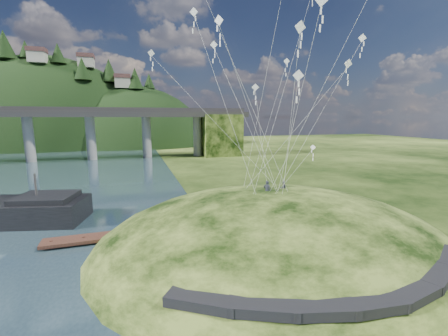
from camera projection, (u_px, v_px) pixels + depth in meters
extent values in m
plane|color=black|center=(199.00, 264.00, 25.12)|extent=(320.00, 320.00, 0.00)
ellipsoid|color=black|center=(274.00, 257.00, 29.54)|extent=(36.00, 32.00, 13.00)
cube|color=black|center=(202.00, 300.00, 16.81)|extent=(4.32, 3.62, 0.71)
cube|color=black|center=(263.00, 307.00, 16.09)|extent=(4.10, 2.97, 0.61)
cube|color=black|center=(323.00, 308.00, 16.00)|extent=(3.85, 2.37, 0.62)
cube|color=black|center=(375.00, 304.00, 16.44)|extent=(3.62, 1.83, 0.66)
cube|color=black|center=(414.00, 292.00, 17.48)|extent=(3.82, 2.27, 0.68)
cube|color=black|center=(437.00, 275.00, 19.21)|extent=(4.11, 2.97, 0.71)
cube|color=black|center=(448.00, 258.00, 21.52)|extent=(4.26, 3.43, 0.66)
cylinder|color=gray|center=(29.00, 138.00, 81.01)|extent=(2.60, 2.60, 13.00)
cylinder|color=gray|center=(91.00, 137.00, 85.42)|extent=(2.60, 2.60, 13.00)
cylinder|color=gray|center=(147.00, 136.00, 89.83)|extent=(2.60, 2.60, 13.00)
cylinder|color=gray|center=(197.00, 135.00, 94.24)|extent=(2.60, 2.60, 13.00)
cube|color=black|center=(220.00, 135.00, 96.37)|extent=(12.00, 11.00, 13.00)
ellipsoid|color=black|center=(53.00, 158.00, 133.69)|extent=(96.00, 68.00, 88.00)
ellipsoid|color=black|center=(135.00, 166.00, 136.77)|extent=(76.00, 56.00, 72.00)
cone|color=black|center=(4.00, 44.00, 112.57)|extent=(8.01, 8.01, 10.54)
cone|color=black|center=(25.00, 49.00, 114.26)|extent=(4.97, 4.97, 6.54)
cone|color=black|center=(58.00, 53.00, 115.81)|extent=(5.83, 5.83, 7.67)
cone|color=black|center=(82.00, 69.00, 114.70)|extent=(6.47, 6.47, 8.51)
cone|color=black|center=(109.00, 71.00, 123.73)|extent=(7.13, 7.13, 9.38)
cone|color=black|center=(135.00, 78.00, 122.49)|extent=(6.56, 6.56, 8.63)
cone|color=black|center=(149.00, 81.00, 129.48)|extent=(4.88, 4.88, 6.42)
cube|color=beige|center=(37.00, 58.00, 112.41)|extent=(6.00, 5.00, 4.00)
cube|color=brown|center=(37.00, 50.00, 111.96)|extent=(6.40, 5.40, 1.60)
cube|color=beige|center=(86.00, 63.00, 122.64)|extent=(6.00, 5.00, 4.00)
cube|color=brown|center=(86.00, 56.00, 122.19)|extent=(6.40, 5.40, 1.60)
cube|color=beige|center=(123.00, 83.00, 122.35)|extent=(6.00, 5.00, 4.00)
cube|color=brown|center=(122.00, 76.00, 121.90)|extent=(6.40, 5.40, 1.60)
cube|color=black|center=(46.00, 197.00, 34.75)|extent=(7.08, 6.30, 0.61)
cylinder|color=#2D2B2B|center=(36.00, 186.00, 34.45)|extent=(0.24, 0.24, 3.06)
cube|color=#3C2018|center=(114.00, 235.00, 30.08)|extent=(13.14, 2.56, 0.33)
cylinder|color=#3C2018|center=(51.00, 245.00, 28.33)|extent=(0.28, 0.28, 0.93)
cylinder|color=#3C2018|center=(84.00, 241.00, 29.23)|extent=(0.28, 0.28, 0.93)
cylinder|color=#3C2018|center=(114.00, 238.00, 30.12)|extent=(0.28, 0.28, 0.93)
cylinder|color=#3C2018|center=(143.00, 234.00, 31.02)|extent=(0.28, 0.28, 0.93)
cylinder|color=#3C2018|center=(170.00, 231.00, 31.92)|extent=(0.28, 0.28, 0.93)
imported|color=#282A35|center=(267.00, 181.00, 29.59)|extent=(0.86, 0.80, 1.97)
imported|color=#282A35|center=(283.00, 181.00, 30.89)|extent=(0.79, 0.65, 1.48)
cube|color=white|center=(300.00, 27.00, 20.15)|extent=(0.83, 0.23, 0.81)
cube|color=white|center=(300.00, 36.00, 20.24)|extent=(0.11, 0.05, 0.48)
cube|color=white|center=(300.00, 45.00, 20.34)|extent=(0.11, 0.05, 0.48)
cube|color=white|center=(299.00, 54.00, 20.44)|extent=(0.11, 0.05, 0.48)
cube|color=white|center=(287.00, 61.00, 33.07)|extent=(0.61, 0.32, 0.65)
cube|color=white|center=(286.00, 66.00, 33.15)|extent=(0.09, 0.03, 0.39)
cube|color=white|center=(286.00, 70.00, 33.23)|extent=(0.09, 0.03, 0.39)
cube|color=white|center=(286.00, 74.00, 33.31)|extent=(0.09, 0.03, 0.39)
cube|color=white|center=(322.00, 0.00, 18.79)|extent=(0.76, 0.36, 0.78)
cube|color=white|center=(321.00, 10.00, 18.88)|extent=(0.11, 0.03, 0.47)
cube|color=white|center=(321.00, 20.00, 18.98)|extent=(0.11, 0.03, 0.47)
cube|color=white|center=(320.00, 29.00, 19.07)|extent=(0.11, 0.03, 0.47)
cube|color=white|center=(214.00, 45.00, 30.49)|extent=(0.72, 0.33, 0.76)
cube|color=white|center=(214.00, 50.00, 30.58)|extent=(0.10, 0.04, 0.44)
cube|color=white|center=(214.00, 56.00, 30.67)|extent=(0.10, 0.04, 0.44)
cube|color=white|center=(214.00, 61.00, 30.76)|extent=(0.10, 0.04, 0.44)
cube|color=white|center=(312.00, 0.00, 35.26)|extent=(0.10, 0.02, 0.44)
cube|color=white|center=(312.00, 5.00, 35.35)|extent=(0.10, 0.02, 0.44)
cube|color=white|center=(255.00, 87.00, 35.91)|extent=(0.83, 0.34, 0.86)
cube|color=white|center=(255.00, 93.00, 36.01)|extent=(0.11, 0.04, 0.50)
cube|color=white|center=(255.00, 98.00, 36.11)|extent=(0.11, 0.04, 0.50)
cube|color=white|center=(255.00, 103.00, 36.22)|extent=(0.11, 0.04, 0.50)
cube|color=white|center=(313.00, 147.00, 36.17)|extent=(0.49, 0.52, 0.67)
cube|color=white|center=(313.00, 151.00, 36.25)|extent=(0.08, 0.07, 0.39)
cube|color=white|center=(313.00, 155.00, 36.33)|extent=(0.08, 0.07, 0.39)
cube|color=white|center=(312.00, 159.00, 36.41)|extent=(0.08, 0.07, 0.39)
cube|color=white|center=(298.00, 75.00, 22.85)|extent=(0.84, 0.30, 0.85)
cube|color=white|center=(298.00, 84.00, 22.96)|extent=(0.11, 0.03, 0.50)
cube|color=white|center=(298.00, 92.00, 23.06)|extent=(0.11, 0.03, 0.50)
cube|color=white|center=(297.00, 100.00, 23.16)|extent=(0.11, 0.03, 0.50)
cube|color=white|center=(194.00, 12.00, 27.46)|extent=(0.72, 0.40, 0.78)
cube|color=white|center=(194.00, 18.00, 27.55)|extent=(0.10, 0.05, 0.46)
cube|color=white|center=(194.00, 25.00, 27.64)|extent=(0.10, 0.05, 0.46)
cube|color=white|center=(194.00, 31.00, 27.74)|extent=(0.10, 0.05, 0.46)
cube|color=white|center=(151.00, 53.00, 31.52)|extent=(0.75, 0.27, 0.73)
cube|color=white|center=(151.00, 58.00, 31.61)|extent=(0.09, 0.07, 0.44)
cube|color=white|center=(152.00, 64.00, 31.70)|extent=(0.09, 0.07, 0.44)
cube|color=white|center=(152.00, 69.00, 31.79)|extent=(0.09, 0.07, 0.44)
cube|color=white|center=(348.00, 64.00, 28.09)|extent=(0.84, 0.24, 0.82)
cube|color=white|center=(348.00, 70.00, 28.19)|extent=(0.11, 0.04, 0.48)
cube|color=white|center=(347.00, 77.00, 28.29)|extent=(0.11, 0.04, 0.48)
cube|color=white|center=(347.00, 83.00, 28.39)|extent=(0.11, 0.04, 0.48)
cube|color=white|center=(362.00, 38.00, 25.47)|extent=(0.61, 0.35, 0.65)
cube|color=white|center=(362.00, 44.00, 25.55)|extent=(0.09, 0.03, 0.39)
cube|color=white|center=(361.00, 50.00, 25.63)|extent=(0.09, 0.03, 0.39)
cube|color=white|center=(361.00, 56.00, 25.71)|extent=(0.09, 0.03, 0.39)
cube|color=white|center=(219.00, 20.00, 21.92)|extent=(0.54, 0.59, 0.74)
cube|color=white|center=(219.00, 28.00, 22.01)|extent=(0.09, 0.07, 0.44)
cube|color=white|center=(219.00, 36.00, 22.10)|extent=(0.09, 0.07, 0.44)
cube|color=white|center=(219.00, 44.00, 22.19)|extent=(0.09, 0.07, 0.44)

